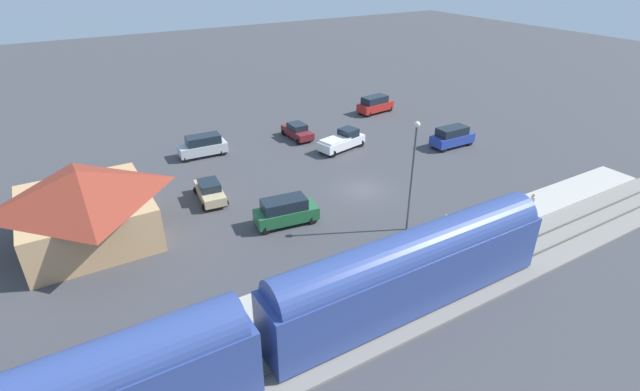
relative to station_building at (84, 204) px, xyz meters
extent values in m
plane|color=#424247|center=(-4.00, -22.00, -2.87)|extent=(200.00, 200.00, 0.00)
cube|color=gray|center=(-18.00, -22.00, -2.78)|extent=(4.80, 70.00, 0.18)
cube|color=#59544C|center=(-18.72, -22.00, -2.63)|extent=(0.10, 70.00, 0.12)
cube|color=#59544C|center=(-17.28, -22.00, -2.63)|extent=(0.10, 70.00, 0.12)
cube|color=#B7B2A8|center=(-14.00, -22.00, -2.72)|extent=(3.20, 46.00, 0.30)
cube|color=#33478C|center=(-18.00, -15.45, -0.72)|extent=(2.90, 18.89, 3.70)
cube|color=gold|center=(-16.54, -15.45, -1.02)|extent=(0.04, 17.38, 0.36)
cylinder|color=#33478C|center=(-18.00, -15.45, 1.03)|extent=(2.75, 18.14, 2.76)
cube|color=tan|center=(0.00, 0.00, -1.16)|extent=(9.35, 8.69, 3.41)
pyramid|color=maroon|center=(0.00, 0.00, 1.59)|extent=(10.15, 9.49, 2.10)
cube|color=#4C3323|center=(0.00, -4.37, -1.82)|extent=(1.10, 0.08, 2.10)
cylinder|color=#333338|center=(-13.51, -22.65, -2.14)|extent=(0.22, 0.22, 0.85)
cylinder|color=#2D72B7|center=(-13.51, -22.65, -1.41)|extent=(0.36, 0.36, 0.62)
sphere|color=tan|center=(-13.51, -22.65, -0.98)|extent=(0.24, 0.24, 0.24)
cylinder|color=brown|center=(-14.70, -31.00, -2.14)|extent=(0.22, 0.22, 0.85)
cylinder|color=silver|center=(-14.70, -31.00, -1.41)|extent=(0.36, 0.36, 0.62)
sphere|color=tan|center=(-14.70, -31.00, -0.98)|extent=(0.24, 0.24, 0.24)
cube|color=#236638|center=(-5.68, -13.46, -2.03)|extent=(2.59, 5.11, 1.00)
cube|color=#19232D|center=(-5.66, -13.31, -1.09)|extent=(2.16, 3.63, 0.88)
cylinder|color=black|center=(-5.07, -15.46, -2.53)|extent=(0.22, 0.68, 0.68)
cylinder|color=black|center=(-6.78, -15.23, -2.53)|extent=(0.22, 0.68, 0.68)
cylinder|color=black|center=(-4.58, -11.69, -2.53)|extent=(0.22, 0.68, 0.68)
cylinder|color=black|center=(-6.28, -11.46, -2.53)|extent=(0.22, 0.68, 0.68)
cube|color=red|center=(13.48, -36.42, -2.03)|extent=(2.53, 5.10, 1.00)
cube|color=#19232D|center=(13.46, -36.28, -1.09)|extent=(2.12, 3.61, 0.88)
cylinder|color=black|center=(14.56, -38.21, -2.53)|extent=(0.22, 0.68, 0.68)
cylinder|color=black|center=(12.86, -38.41, -2.53)|extent=(0.22, 0.68, 0.68)
cylinder|color=black|center=(14.11, -34.43, -2.53)|extent=(0.22, 0.68, 0.68)
cylinder|color=black|center=(12.40, -34.64, -2.53)|extent=(0.22, 0.68, 0.68)
cube|color=silver|center=(10.96, -12.22, -2.03)|extent=(2.20, 4.99, 1.00)
cube|color=#19232D|center=(10.95, -12.37, -1.09)|extent=(1.90, 3.51, 0.88)
cylinder|color=black|center=(10.20, -10.28, -2.53)|extent=(0.22, 0.68, 0.68)
cylinder|color=black|center=(11.91, -10.37, -2.53)|extent=(0.22, 0.68, 0.68)
cylinder|color=black|center=(10.00, -14.08, -2.53)|extent=(0.22, 0.68, 0.68)
cylinder|color=black|center=(11.72, -14.16, -2.53)|extent=(0.22, 0.68, 0.68)
cube|color=white|center=(4.96, -25.56, -2.03)|extent=(3.06, 5.69, 0.92)
cube|color=#19232D|center=(5.17, -26.57, -1.15)|extent=(2.05, 2.06, 0.84)
cylinder|color=black|center=(6.25, -27.48, -2.49)|extent=(0.22, 0.76, 0.76)
cylinder|color=black|center=(4.57, -27.85, -2.49)|extent=(0.22, 0.76, 0.76)
cylinder|color=black|center=(5.34, -23.28, -2.49)|extent=(0.22, 0.76, 0.76)
cylinder|color=black|center=(3.66, -23.65, -2.49)|extent=(0.22, 0.76, 0.76)
cube|color=white|center=(4.76, -24.64, -1.47)|extent=(2.45, 3.30, 0.20)
cube|color=#283D9E|center=(-0.40, -36.49, -2.03)|extent=(2.02, 4.92, 1.00)
cube|color=#19232D|center=(-0.40, -36.34, -1.09)|extent=(1.77, 3.45, 0.88)
cylinder|color=black|center=(0.43, -38.40, -2.53)|extent=(0.22, 0.68, 0.68)
cylinder|color=black|center=(-1.29, -38.38, -2.53)|extent=(0.22, 0.68, 0.68)
cylinder|color=black|center=(0.48, -34.60, -2.53)|extent=(0.22, 0.68, 0.68)
cylinder|color=black|center=(-1.24, -34.58, -2.53)|extent=(0.22, 0.68, 0.68)
cube|color=maroon|center=(10.42, -23.13, -2.15)|extent=(4.54, 1.95, 0.76)
cube|color=#19232D|center=(10.42, -23.13, -1.45)|extent=(2.20, 1.67, 0.64)
cylinder|color=black|center=(8.74, -23.97, -2.53)|extent=(0.22, 0.68, 0.68)
cylinder|color=black|center=(8.70, -22.37, -2.53)|extent=(0.22, 0.68, 0.68)
cylinder|color=black|center=(12.14, -23.88, -2.53)|extent=(0.22, 0.68, 0.68)
cylinder|color=black|center=(12.10, -22.28, -2.53)|extent=(0.22, 0.68, 0.68)
cube|color=#C6B284|center=(1.20, -9.62, -2.15)|extent=(4.67, 2.29, 0.76)
cube|color=#19232D|center=(1.20, -9.62, -1.45)|extent=(2.32, 1.83, 0.64)
cylinder|color=black|center=(2.97, -9.00, -2.53)|extent=(0.22, 0.68, 0.68)
cylinder|color=black|center=(2.80, -10.59, -2.53)|extent=(0.22, 0.68, 0.68)
cylinder|color=black|center=(-0.41, -8.65, -2.53)|extent=(0.22, 0.68, 0.68)
cylinder|color=black|center=(-0.58, -10.24, -2.53)|extent=(0.22, 0.68, 0.68)
cylinder|color=#515156|center=(-11.20, -21.06, 1.31)|extent=(0.16, 0.16, 8.35)
sphere|color=#EAE5C6|center=(-11.20, -21.06, 5.66)|extent=(0.44, 0.44, 0.44)
camera|label=1|loc=(-34.29, 0.52, 16.46)|focal=26.32mm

